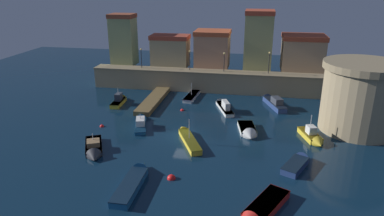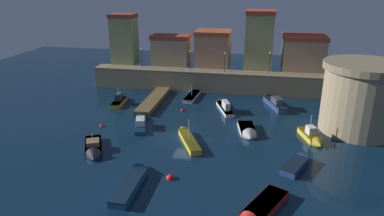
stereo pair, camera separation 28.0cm
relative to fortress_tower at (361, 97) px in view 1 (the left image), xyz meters
name	(u,v)px [view 1 (the left image)]	position (x,y,z in m)	size (l,w,h in m)	color
ground_plane	(185,135)	(-20.42, -5.35, -4.27)	(100.17, 100.17, 0.00)	#0C2338
quay_wall	(206,81)	(-20.42, 12.67, -2.55)	(37.98, 2.96, 3.41)	#9E8966
old_town_backdrop	(225,46)	(-17.84, 16.33, 2.52)	(35.88, 5.62, 9.62)	tan
fortress_tower	(361,97)	(0.00, 0.00, 0.00)	(9.65, 9.65, 8.43)	#9E8966
pier_dock	(153,100)	(-27.38, 5.40, -3.94)	(2.22, 11.88, 0.70)	brown
quay_lamp_0	(141,55)	(-31.41, 12.67, 1.34)	(0.32, 0.32, 3.29)	black
quay_lamp_1	(190,57)	(-23.20, 12.67, 1.31)	(0.32, 0.32, 3.23)	black
quay_lamp_2	(224,59)	(-17.60, 12.67, 1.23)	(0.32, 0.32, 3.09)	black
quay_lamp_3	(269,59)	(-10.56, 12.67, 1.43)	(0.32, 0.32, 3.44)	black
moored_boat_0	(194,93)	(-22.02, 10.00, -4.01)	(1.94, 7.35, 2.85)	white
moored_boat_1	(259,212)	(-11.62, -19.26, -3.94)	(4.55, 6.64, 1.71)	red
moored_boat_2	(141,122)	(-26.55, -3.17, -3.90)	(3.06, 6.58, 2.17)	#195689
moored_boat_3	(273,102)	(-9.80, 7.28, -3.72)	(3.79, 7.30, 1.88)	navy
moored_boat_4	(223,106)	(-16.80, 4.63, -3.86)	(3.56, 7.13, 1.84)	white
moored_boat_5	(120,100)	(-32.23, 4.20, -3.80)	(1.62, 5.23, 2.85)	gold
moored_boat_6	(298,163)	(-7.90, -10.57, -3.90)	(3.41, 4.94, 1.42)	navy
moored_boat_7	(248,132)	(-13.00, -3.70, -3.96)	(2.71, 5.17, 1.78)	silver
moored_boat_8	(94,150)	(-29.06, -11.51, -3.94)	(4.01, 5.92, 2.32)	#333338
moored_boat_9	(313,137)	(-5.69, -4.18, -3.83)	(2.82, 5.06, 3.20)	gold
moored_boat_10	(134,180)	(-22.81, -16.54, -3.91)	(1.65, 7.27, 1.50)	#195689
moored_boat_11	(188,138)	(-19.76, -6.78, -3.93)	(4.21, 7.19, 3.16)	gold
mooring_buoy_0	(102,127)	(-31.16, -4.72, -4.27)	(0.54, 0.54, 0.54)	red
mooring_buoy_1	(171,179)	(-19.68, -15.13, -4.27)	(0.80, 0.80, 0.80)	red
mooring_buoy_2	(182,110)	(-22.42, 2.76, -4.27)	(0.50, 0.50, 0.50)	red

